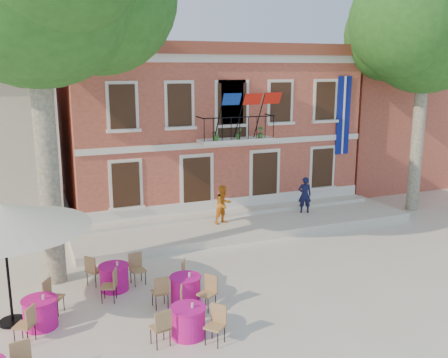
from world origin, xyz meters
TOP-DOWN VIEW (x-y plane):
  - ground at (0.00, 0.00)m, footprint 90.00×90.00m
  - main_building at (2.00, 9.99)m, footprint 13.50×9.59m
  - neighbor_east at (14.00, 11.00)m, footprint 9.40×9.40m
  - terrace at (2.00, 4.40)m, footprint 14.00×3.40m
  - plane_tree_east at (10.27, 3.97)m, footprint 5.54×5.54m
  - patio_umbrella at (-6.90, -0.49)m, footprint 4.29×4.29m
  - pedestrian_navy at (4.84, 4.57)m, footprint 0.67×0.55m
  - pedestrian_orange at (0.99, 4.45)m, footprint 0.91×0.80m
  - cafe_table_0 at (-6.22, -0.99)m, footprint 1.34×1.86m
  - cafe_table_1 at (-2.88, -2.82)m, footprint 1.76×1.84m
  - cafe_table_3 at (-4.10, 0.52)m, footprint 1.75×1.85m
  - cafe_table_4 at (-2.37, -1.05)m, footprint 1.66×1.87m

SIDE VIEW (x-z plane):
  - ground at x=0.00m, z-range 0.00..0.00m
  - terrace at x=2.00m, z-range 0.00..0.30m
  - cafe_table_0 at x=-6.22m, z-range -0.05..0.90m
  - cafe_table_1 at x=-2.88m, z-range -0.05..0.90m
  - cafe_table_3 at x=-4.10m, z-range -0.05..0.90m
  - cafe_table_4 at x=-2.37m, z-range -0.05..0.90m
  - pedestrian_navy at x=4.84m, z-range 0.30..1.88m
  - pedestrian_orange at x=0.99m, z-range 0.30..1.88m
  - patio_umbrella at x=-6.90m, z-range 1.27..4.46m
  - neighbor_east at x=14.00m, z-range 0.02..6.42m
  - main_building at x=2.00m, z-range 0.03..7.53m
  - plane_tree_east at x=10.27m, z-range 2.61..13.50m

